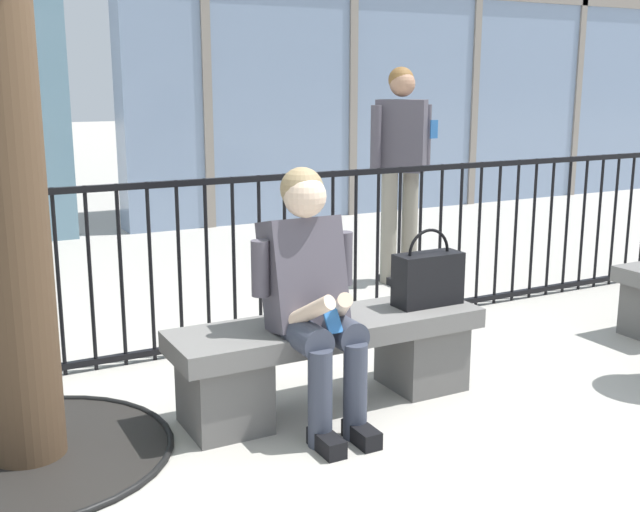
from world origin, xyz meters
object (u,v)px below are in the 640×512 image
at_px(seated_person_with_phone, 312,290).
at_px(handbag_on_bench, 428,277).
at_px(stone_bench, 329,354).
at_px(bystander_at_railing, 401,159).

height_order(seated_person_with_phone, handbag_on_bench, seated_person_with_phone).
height_order(stone_bench, handbag_on_bench, handbag_on_bench).
bearing_deg(stone_bench, bystander_at_railing, 48.73).
height_order(stone_bench, seated_person_with_phone, seated_person_with_phone).
height_order(stone_bench, bystander_at_railing, bystander_at_railing).
distance_m(handbag_on_bench, bystander_at_railing, 2.27).
xyz_separation_m(seated_person_with_phone, bystander_at_railing, (1.85, 2.05, 0.35)).
bearing_deg(bystander_at_railing, seated_person_with_phone, -132.06).
relative_size(seated_person_with_phone, bystander_at_railing, 0.71).
relative_size(handbag_on_bench, bystander_at_railing, 0.24).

